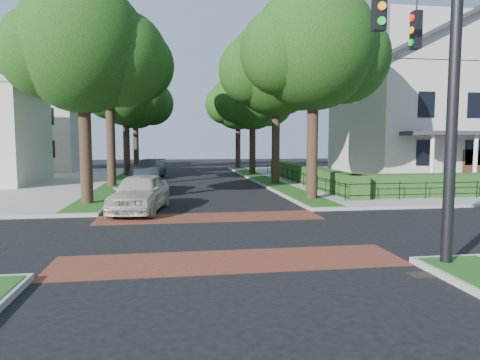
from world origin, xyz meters
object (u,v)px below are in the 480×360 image
Objects in this scene: parked_car_front at (140,193)px; parked_car_middle at (146,181)px; traffic_signal at (441,72)px; parked_car_rear at (149,169)px.

parked_car_front is 7.12m from parked_car_middle.
traffic_signal reaches higher than parked_car_rear.
parked_car_middle is at bearing -77.54° from parked_car_rear.
traffic_signal reaches higher than parked_car_front.
parked_car_front is 17.54m from parked_car_rear.
parked_car_middle is at bearing 101.02° from parked_car_front.
parked_car_rear is at bearing 101.71° from parked_car_front.
traffic_signal is 1.62× the size of parked_car_front.
parked_car_rear is at bearing 89.02° from parked_car_middle.
parked_car_middle is (-0.20, 7.12, -0.14)m from parked_car_front.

